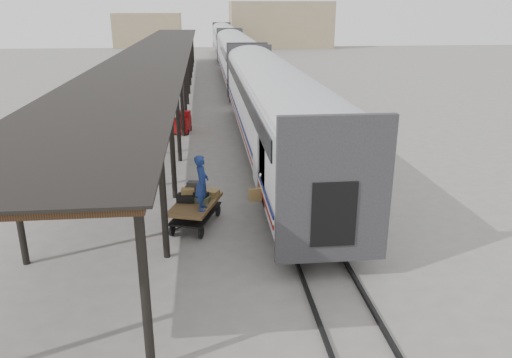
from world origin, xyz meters
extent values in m
plane|color=slate|center=(0.00, 0.00, 0.00)|extent=(160.00, 160.00, 0.00)
cube|color=silver|center=(3.20, 8.00, 2.60)|extent=(3.00, 24.00, 2.90)
cube|color=#28282B|center=(3.20, -3.90, 2.60)|extent=(3.04, 0.22, 3.50)
cube|color=black|center=(1.68, 8.00, 3.50)|extent=(0.04, 22.08, 0.65)
cube|color=black|center=(3.20, 8.00, 0.90)|extent=(2.55, 23.04, 0.50)
cube|color=silver|center=(3.20, 34.00, 2.60)|extent=(3.00, 24.00, 2.90)
cube|color=#28282B|center=(3.20, 22.10, 2.60)|extent=(3.04, 0.22, 3.50)
cube|color=black|center=(1.68, 34.00, 3.50)|extent=(0.04, 22.08, 0.65)
cube|color=black|center=(3.20, 34.00, 0.90)|extent=(2.55, 23.04, 0.50)
cube|color=silver|center=(3.20, 60.00, 2.60)|extent=(3.00, 24.00, 2.90)
cube|color=#28282B|center=(3.20, 48.10, 2.60)|extent=(3.04, 0.22, 3.50)
cube|color=black|center=(1.68, 60.00, 3.50)|extent=(0.04, 22.08, 0.65)
cube|color=black|center=(3.20, 60.00, 0.90)|extent=(2.55, 23.04, 0.50)
cube|color=black|center=(1.95, -0.50, 2.15)|extent=(0.50, 1.70, 2.00)
imported|color=white|center=(1.95, -0.50, 2.01)|extent=(0.72, 0.89, 1.72)
cube|color=olive|center=(1.55, -0.65, 1.40)|extent=(0.57, 0.25, 0.42)
cube|color=#422B19|center=(-3.40, 24.00, 4.00)|extent=(4.60, 64.00, 0.18)
cube|color=black|center=(-3.40, 24.00, 4.12)|extent=(4.90, 64.30, 0.06)
cylinder|color=black|center=(-5.45, 24.00, 2.00)|extent=(0.20, 0.20, 4.00)
cylinder|color=black|center=(-5.45, 55.00, 2.00)|extent=(0.20, 0.20, 4.00)
cylinder|color=black|center=(-1.35, -7.00, 2.00)|extent=(0.20, 0.20, 4.00)
cylinder|color=black|center=(-1.35, 24.00, 2.00)|extent=(0.20, 0.20, 4.00)
cylinder|color=black|center=(-1.35, 55.00, 2.00)|extent=(0.20, 0.20, 4.00)
cube|color=black|center=(2.48, 34.00, 0.06)|extent=(0.10, 150.00, 0.12)
cube|color=black|center=(3.92, 34.00, 0.06)|extent=(0.10, 150.00, 0.12)
cube|color=tan|center=(14.00, 78.00, 4.00)|extent=(18.00, 10.00, 8.00)
cube|color=tan|center=(-10.00, 82.00, 3.00)|extent=(12.00, 8.00, 6.00)
cube|color=brown|center=(-0.49, 0.23, 0.80)|extent=(1.95, 2.67, 0.12)
cube|color=black|center=(-0.49, 0.23, 0.45)|extent=(1.82, 2.55, 0.06)
cylinder|color=black|center=(-1.26, -0.52, 0.20)|extent=(0.20, 0.40, 0.40)
cylinder|color=black|center=(-0.32, -0.83, 0.20)|extent=(0.20, 0.40, 0.40)
cylinder|color=black|center=(-0.66, 1.29, 0.20)|extent=(0.20, 0.40, 0.40)
cylinder|color=black|center=(0.29, 0.97, 0.20)|extent=(0.20, 0.40, 0.40)
cube|color=#323234|center=(-0.53, 0.80, 0.98)|extent=(0.78, 0.64, 0.23)
cube|color=olive|center=(0.03, 0.80, 0.96)|extent=(0.69, 0.61, 0.21)
cube|color=black|center=(-0.79, 0.34, 0.98)|extent=(0.69, 0.54, 0.25)
cube|color=#3F4A2C|center=(-0.27, 0.23, 0.96)|extent=(0.64, 0.54, 0.20)
cube|color=#47351C|center=(-0.50, 0.75, 1.18)|extent=(0.68, 0.60, 0.21)
cube|color=olive|center=(-0.74, 0.44, 1.19)|extent=(0.46, 0.33, 0.18)
cube|color=#323234|center=(-0.53, 0.72, 1.36)|extent=(0.49, 0.40, 0.15)
cube|color=black|center=(-0.28, 0.26, 1.12)|extent=(0.56, 0.53, 0.16)
cube|color=maroon|center=(-1.42, 13.76, 0.51)|extent=(1.05, 1.52, 0.84)
cube|color=maroon|center=(-1.36, 14.13, 1.08)|extent=(0.87, 0.68, 0.33)
cylinder|color=black|center=(-1.87, 13.31, 0.17)|extent=(0.16, 0.35, 0.34)
cylinder|color=black|center=(-1.13, 13.19, 0.17)|extent=(0.16, 0.35, 0.34)
cylinder|color=black|center=(-1.71, 14.33, 0.17)|extent=(0.16, 0.35, 0.34)
cylinder|color=black|center=(-0.97, 14.21, 0.17)|extent=(0.16, 0.35, 0.34)
imported|color=navy|center=(-0.24, -0.42, 1.78)|extent=(0.52, 0.72, 1.85)
imported|color=black|center=(-3.70, 11.12, 0.84)|extent=(1.07, 0.78, 1.69)
camera|label=1|loc=(-0.05, -15.71, 7.19)|focal=35.00mm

